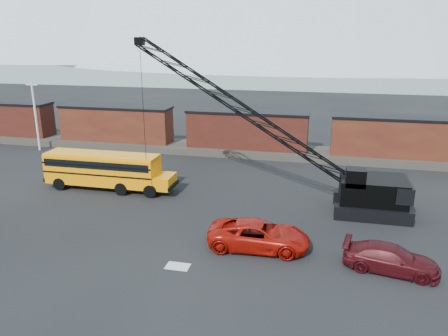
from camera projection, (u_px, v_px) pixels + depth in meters
The scene contains 12 objects.
ground at pixel (190, 236), 29.43m from camera, with size 160.00×160.00×0.00m, color black.
gravel_berm at pixel (247, 150), 49.82m from camera, with size 120.00×5.00×0.70m, color #49433C.
boxcar_west_far at pixel (1, 118), 55.95m from camera, with size 13.70×3.10×4.17m.
boxcar_west_near at pixel (116, 123), 52.53m from camera, with size 13.70×3.10×4.17m.
boxcar_mid at pixel (247, 130), 49.11m from camera, with size 13.70×3.10×4.17m.
boxcar_east_near at pixel (398, 137), 45.69m from camera, with size 13.70×3.10×4.17m.
utility_pole at pixel (36, 115), 50.11m from camera, with size 1.40×0.24×8.00m.
snow_patch at pixel (178, 266), 25.59m from camera, with size 1.40×0.90×0.02m, color silver.
school_bus at pixel (106, 169), 37.89m from camera, with size 11.65×2.65×3.19m.
red_pickup at pixel (259, 235), 27.56m from camera, with size 2.95×6.40×1.78m, color #AD1008.
maroon_suv at pixel (391, 259), 24.92m from camera, with size 2.16×5.32×1.54m, color #430C10.
crawler_crane at pixel (259, 120), 33.10m from camera, with size 21.17×4.20×13.04m.
Camera 1 is at (8.24, -25.58, 13.05)m, focal length 35.00 mm.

